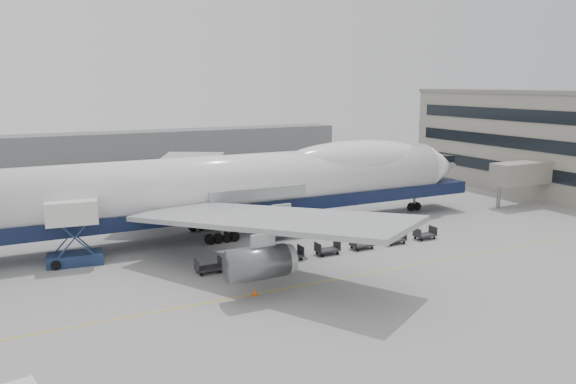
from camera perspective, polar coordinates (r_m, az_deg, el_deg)
ground at (r=53.10m, az=-0.22°, el=-7.21°), size 260.00×260.00×0.00m
apron_line at (r=48.11m, az=3.03°, el=-9.18°), size 60.00×0.15×0.01m
hangar at (r=116.53m, az=-20.50°, el=3.86°), size 110.00×8.00×7.00m
airliner at (r=62.62m, az=-4.62°, el=0.88°), size 67.00×55.30×19.98m
catering_truck at (r=55.43m, az=-21.01°, el=-3.47°), size 5.14×3.80×6.08m
traffic_cone at (r=45.30m, az=-3.39°, el=-10.10°), size 0.43×0.43×0.64m
dolly_0 at (r=50.70m, az=-8.06°, el=-7.58°), size 2.30×1.35×1.30m
dolly_1 at (r=52.07m, az=-3.77°, el=-6.99°), size 2.30×1.35×1.30m
dolly_2 at (r=53.71m, az=0.26°, el=-6.40°), size 2.30×1.35×1.30m
dolly_3 at (r=55.61m, az=4.02°, el=-5.81°), size 2.30×1.35×1.30m
dolly_4 at (r=57.73m, az=7.52°, el=-5.25°), size 2.30×1.35×1.30m
dolly_5 at (r=60.06m, az=10.75°, el=-4.71°), size 2.30×1.35×1.30m
dolly_6 at (r=62.56m, az=13.73°, el=-4.20°), size 2.30×1.35×1.30m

